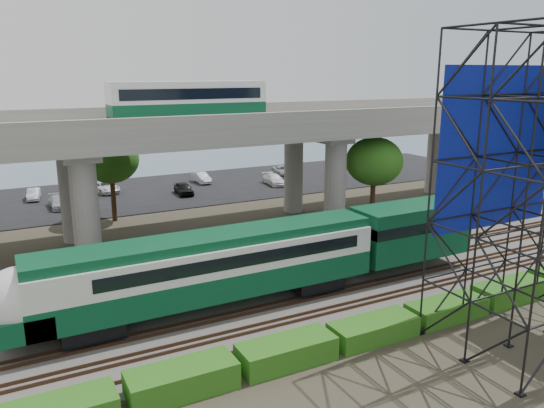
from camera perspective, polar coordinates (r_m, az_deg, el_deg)
ground at (r=30.68m, az=4.24°, el=-11.28°), size 140.00×140.00×0.00m
ballast_bed at (r=32.20m, az=2.34°, el=-9.79°), size 90.00×12.00×0.20m
service_road at (r=39.29m, az=-3.88°, el=-5.41°), size 90.00×5.00×0.08m
parking_lot at (r=60.77m, az=-12.88°, el=1.27°), size 90.00×18.00×0.08m
harbor_water at (r=81.89m, az=-16.90°, el=4.24°), size 140.00×40.00×0.03m
rail_tracks at (r=32.13m, az=2.34°, el=-9.50°), size 90.00×9.52×0.16m
commuter_train at (r=29.88m, az=-2.60°, el=-5.98°), size 29.30×3.06×4.30m
overpass at (r=42.40m, az=-7.21°, el=7.31°), size 80.00×12.00×12.40m
hedge_strip at (r=27.83m, az=10.86°, el=-13.02°), size 34.60×1.80×1.20m
trees at (r=41.60m, az=-13.09°, el=3.24°), size 40.94×16.94×7.69m
parked_cars at (r=60.51m, az=-11.84°, el=1.90°), size 37.68×9.62×1.31m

